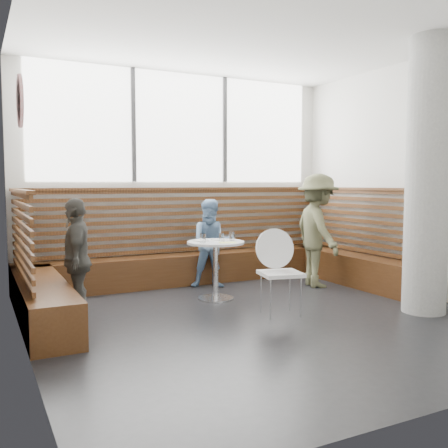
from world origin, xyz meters
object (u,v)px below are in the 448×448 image
concrete_column (428,177)px  child_back (212,244)px  cafe_chair (277,264)px  adult_man (318,230)px  cafe_table (216,258)px  child_left (77,260)px

concrete_column → child_back: size_ratio=2.47×
cafe_chair → concrete_column: bearing=-13.0°
concrete_column → child_back: bearing=124.4°
child_back → adult_man: bearing=-2.3°
cafe_table → cafe_chair: size_ratio=0.78×
adult_man → cafe_table: bearing=105.0°
cafe_chair → child_back: (-0.05, 1.67, 0.06)m
cafe_chair → adult_man: bearing=48.7°
concrete_column → cafe_chair: concrete_column is taller
concrete_column → child_left: bearing=158.3°
concrete_column → child_left: 4.12m
adult_man → child_back: 1.57m
child_left → concrete_column: bearing=81.4°
child_back → child_left: child_left is taller
cafe_chair → child_left: child_left is taller
adult_man → child_back: adult_man is taller
cafe_chair → adult_man: adult_man is taller
cafe_chair → child_left: size_ratio=0.72×
concrete_column → cafe_table: size_ratio=4.16×
concrete_column → cafe_table: 2.77m
cafe_table → child_left: bearing=-173.5°
concrete_column → cafe_table: concrete_column is taller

